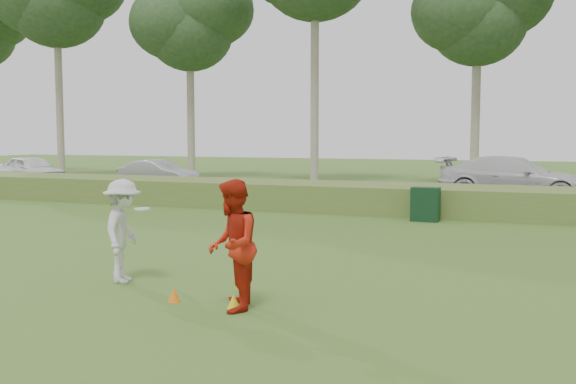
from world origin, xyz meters
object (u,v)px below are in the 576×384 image
at_px(player_red, 232,245).
at_px(car_right, 514,178).
at_px(utility_cabinet, 425,204).
at_px(car_left, 32,170).
at_px(car_mid, 158,174).
at_px(cone_orange, 174,295).
at_px(cone_yellow, 234,301).
at_px(player_white, 123,231).

relative_size(player_red, car_right, 0.33).
bearing_deg(utility_cabinet, car_left, 164.12).
bearing_deg(car_mid, car_right, -80.17).
relative_size(utility_cabinet, car_right, 0.18).
height_order(cone_orange, car_right, car_right).
height_order(utility_cabinet, car_right, car_right).
height_order(utility_cabinet, car_left, car_left).
xyz_separation_m(cone_orange, car_mid, (-11.60, 17.49, 0.62)).
bearing_deg(car_mid, cone_orange, -138.49).
bearing_deg(player_red, cone_yellow, 175.47).
relative_size(cone_yellow, car_left, 0.05).
distance_m(cone_orange, cone_yellow, 1.01).
bearing_deg(car_right, cone_orange, 174.87).
xyz_separation_m(utility_cabinet, car_mid, (-13.60, 6.75, 0.22)).
height_order(cone_orange, utility_cabinet, utility_cabinet).
bearing_deg(car_mid, player_red, -136.33).
bearing_deg(player_red, utility_cabinet, 153.17).
height_order(car_mid, car_right, car_right).
distance_m(player_white, cone_orange, 1.91).
height_order(car_left, car_mid, car_left).
xyz_separation_m(cone_yellow, utility_cabinet, (0.99, 10.75, 0.40)).
relative_size(player_red, cone_yellow, 8.85).
bearing_deg(player_white, car_left, 27.10).
bearing_deg(cone_yellow, car_right, 79.98).
bearing_deg(car_right, player_white, 169.56).
relative_size(player_red, cone_orange, 8.87).
xyz_separation_m(car_left, car_right, (23.01, 0.94, 0.09)).
distance_m(player_white, utility_cabinet, 10.52).
height_order(cone_orange, cone_yellow, same).
bearing_deg(player_white, player_red, -129.67).
bearing_deg(cone_yellow, player_white, 161.49).
xyz_separation_m(car_left, car_mid, (7.22, 0.42, -0.08)).
bearing_deg(cone_yellow, cone_orange, 179.60).
distance_m(car_mid, car_right, 15.81).
distance_m(cone_yellow, car_left, 26.18).
bearing_deg(player_white, cone_yellow, -128.23).
xyz_separation_m(cone_yellow, car_left, (-19.83, 17.08, 0.70)).
relative_size(cone_yellow, car_mid, 0.05).
bearing_deg(car_left, player_white, -114.00).
height_order(player_red, cone_yellow, player_red).
height_order(player_red, car_left, player_red).
bearing_deg(car_right, car_left, 100.33).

